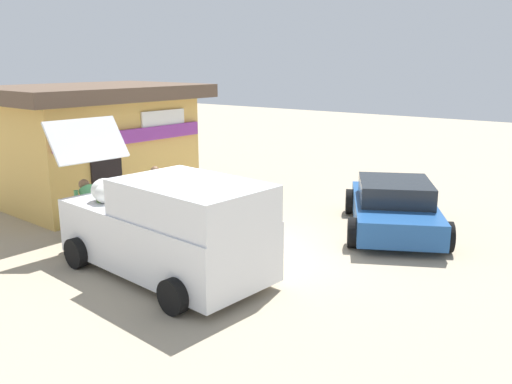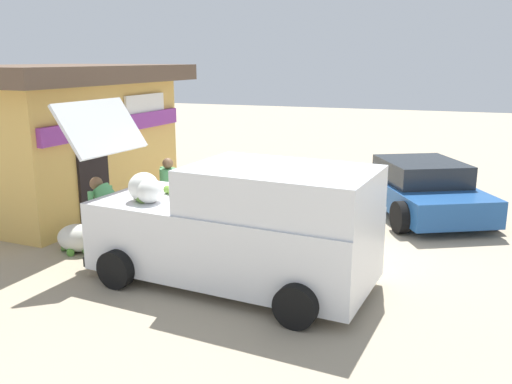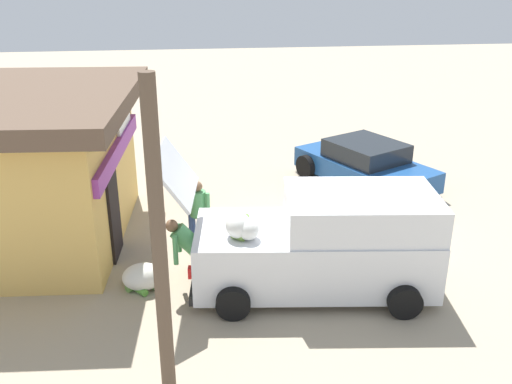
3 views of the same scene
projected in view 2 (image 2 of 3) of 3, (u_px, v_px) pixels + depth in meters
The scene contains 8 objects.
ground_plane at pixel (269, 250), 10.14m from camera, with size 60.00×60.00×0.00m, color tan.
storefront_bar at pixel (59, 135), 12.59m from camera, with size 5.95×4.49×3.32m.
delivery_van at pixel (241, 226), 8.42m from camera, with size 2.58×5.14×2.77m.
parked_sedan at pixel (420, 188), 12.40m from camera, with size 4.34×3.50×1.23m.
vendor_standing at pixel (169, 191), 10.86m from camera, with size 0.47×0.50×1.56m.
customer_bending at pixel (111, 212), 9.39m from camera, with size 0.58×0.74×1.48m.
unloaded_banana_pile at pixel (78, 239), 10.03m from camera, with size 0.73×0.86×0.51m.
paint_bucket at pixel (214, 196), 13.31m from camera, with size 0.30×0.30×0.37m, color #BF3F33.
Camera 2 is at (-9.11, -3.01, 3.46)m, focal length 38.26 mm.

